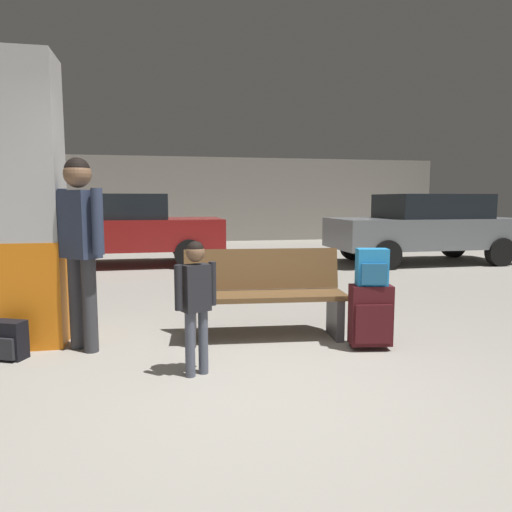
{
  "coord_description": "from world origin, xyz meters",
  "views": [
    {
      "loc": [
        -0.72,
        -3.16,
        1.39
      ],
      "look_at": [
        0.19,
        1.3,
        0.85
      ],
      "focal_mm": 33.4,
      "sensor_mm": 36.0,
      "label": 1
    }
  ],
  "objects_px": {
    "bench": "(264,294)",
    "suitcase": "(371,315)",
    "parked_car_side": "(426,227)",
    "structural_pillar": "(31,204)",
    "child": "(196,294)",
    "parked_car_far": "(122,228)",
    "backpack_dark_floor": "(9,341)",
    "backpack_bright": "(372,267)",
    "adult": "(80,233)"
  },
  "relations": [
    {
      "from": "bench",
      "to": "suitcase",
      "type": "relative_size",
      "value": 2.72
    },
    {
      "from": "suitcase",
      "to": "parked_car_side",
      "type": "xyz_separation_m",
      "value": [
        3.84,
        5.49,
        0.48
      ]
    },
    {
      "from": "structural_pillar",
      "to": "child",
      "type": "height_order",
      "value": "structural_pillar"
    },
    {
      "from": "bench",
      "to": "suitcase",
      "type": "xyz_separation_m",
      "value": [
        0.89,
        -0.58,
        -0.12
      ]
    },
    {
      "from": "parked_car_far",
      "to": "bench",
      "type": "bearing_deg",
      "value": -72.91
    },
    {
      "from": "suitcase",
      "to": "child",
      "type": "distance_m",
      "value": 1.71
    },
    {
      "from": "structural_pillar",
      "to": "backpack_dark_floor",
      "type": "bearing_deg",
      "value": -104.88
    },
    {
      "from": "parked_car_side",
      "to": "backpack_bright",
      "type": "bearing_deg",
      "value": -124.97
    },
    {
      "from": "adult",
      "to": "parked_car_side",
      "type": "distance_m",
      "value": 8.16
    },
    {
      "from": "adult",
      "to": "parked_car_far",
      "type": "xyz_separation_m",
      "value": [
        -0.06,
        5.89,
        -0.28
      ]
    },
    {
      "from": "child",
      "to": "backpack_dark_floor",
      "type": "xyz_separation_m",
      "value": [
        -1.58,
        0.71,
        -0.49
      ]
    },
    {
      "from": "suitcase",
      "to": "child",
      "type": "xyz_separation_m",
      "value": [
        -1.64,
        -0.35,
        0.34
      ]
    },
    {
      "from": "backpack_bright",
      "to": "parked_car_far",
      "type": "bearing_deg",
      "value": 112.74
    },
    {
      "from": "child",
      "to": "parked_car_far",
      "type": "height_order",
      "value": "parked_car_far"
    },
    {
      "from": "parked_car_side",
      "to": "parked_car_far",
      "type": "relative_size",
      "value": 1.0
    },
    {
      "from": "child",
      "to": "adult",
      "type": "bearing_deg",
      "value": 138.9
    },
    {
      "from": "backpack_bright",
      "to": "parked_car_far",
      "type": "relative_size",
      "value": 0.08
    },
    {
      "from": "backpack_bright",
      "to": "child",
      "type": "height_order",
      "value": "child"
    },
    {
      "from": "backpack_dark_floor",
      "to": "backpack_bright",
      "type": "bearing_deg",
      "value": -6.37
    },
    {
      "from": "structural_pillar",
      "to": "child",
      "type": "bearing_deg",
      "value": -38.92
    },
    {
      "from": "bench",
      "to": "adult",
      "type": "height_order",
      "value": "adult"
    },
    {
      "from": "suitcase",
      "to": "parked_car_far",
      "type": "bearing_deg",
      "value": 112.74
    },
    {
      "from": "parked_car_far",
      "to": "adult",
      "type": "bearing_deg",
      "value": -89.38
    },
    {
      "from": "structural_pillar",
      "to": "child",
      "type": "relative_size",
      "value": 2.54
    },
    {
      "from": "adult",
      "to": "structural_pillar",
      "type": "bearing_deg",
      "value": 145.91
    },
    {
      "from": "structural_pillar",
      "to": "bench",
      "type": "bearing_deg",
      "value": -6.55
    },
    {
      "from": "backpack_dark_floor",
      "to": "adult",
      "type": "bearing_deg",
      "value": 13.2
    },
    {
      "from": "bench",
      "to": "backpack_bright",
      "type": "relative_size",
      "value": 4.82
    },
    {
      "from": "bench",
      "to": "parked_car_side",
      "type": "bearing_deg",
      "value": 46.1
    },
    {
      "from": "bench",
      "to": "child",
      "type": "relative_size",
      "value": 1.53
    },
    {
      "from": "backpack_bright",
      "to": "backpack_dark_floor",
      "type": "distance_m",
      "value": 3.3
    },
    {
      "from": "parked_car_side",
      "to": "backpack_dark_floor",
      "type": "bearing_deg",
      "value": -143.99
    },
    {
      "from": "backpack_dark_floor",
      "to": "parked_car_far",
      "type": "xyz_separation_m",
      "value": [
        0.54,
        6.03,
        0.64
      ]
    },
    {
      "from": "bench",
      "to": "backpack_dark_floor",
      "type": "bearing_deg",
      "value": -174.71
    },
    {
      "from": "bench",
      "to": "parked_car_far",
      "type": "height_order",
      "value": "parked_car_far"
    },
    {
      "from": "adult",
      "to": "backpack_dark_floor",
      "type": "distance_m",
      "value": 1.11
    },
    {
      "from": "bench",
      "to": "backpack_dark_floor",
      "type": "relative_size",
      "value": 4.82
    },
    {
      "from": "child",
      "to": "backpack_dark_floor",
      "type": "bearing_deg",
      "value": 155.92
    },
    {
      "from": "parked_car_side",
      "to": "adult",
      "type": "bearing_deg",
      "value": -142.29
    },
    {
      "from": "structural_pillar",
      "to": "suitcase",
      "type": "height_order",
      "value": "structural_pillar"
    },
    {
      "from": "structural_pillar",
      "to": "bench",
      "type": "distance_m",
      "value": 2.4
    },
    {
      "from": "backpack_bright",
      "to": "adult",
      "type": "distance_m",
      "value": 2.68
    },
    {
      "from": "bench",
      "to": "backpack_bright",
      "type": "xyz_separation_m",
      "value": [
        0.89,
        -0.58,
        0.33
      ]
    },
    {
      "from": "suitcase",
      "to": "backpack_dark_floor",
      "type": "height_order",
      "value": "suitcase"
    },
    {
      "from": "parked_car_side",
      "to": "structural_pillar",
      "type": "bearing_deg",
      "value": -146.08
    },
    {
      "from": "structural_pillar",
      "to": "parked_car_side",
      "type": "relative_size",
      "value": 0.66
    },
    {
      "from": "structural_pillar",
      "to": "suitcase",
      "type": "xyz_separation_m",
      "value": [
        3.1,
        -0.83,
        -1.03
      ]
    },
    {
      "from": "backpack_dark_floor",
      "to": "parked_car_far",
      "type": "relative_size",
      "value": 0.08
    },
    {
      "from": "parked_car_side",
      "to": "parked_car_far",
      "type": "xyz_separation_m",
      "value": [
        -6.52,
        0.89,
        0.0
      ]
    },
    {
      "from": "backpack_bright",
      "to": "bench",
      "type": "bearing_deg",
      "value": 147.12
    }
  ]
}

